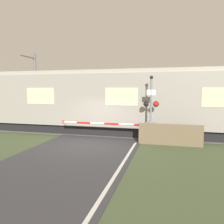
{
  "coord_description": "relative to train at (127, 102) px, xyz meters",
  "views": [
    {
      "loc": [
        3.92,
        -10.36,
        2.84
      ],
      "look_at": [
        0.76,
        1.79,
        1.56
      ],
      "focal_mm": 35.0,
      "sensor_mm": 36.0,
      "label": 1
    }
  ],
  "objects": [
    {
      "name": "track_bed",
      "position": [
        -1.27,
        0.0,
        -2.05
      ],
      "size": [
        36.0,
        3.2,
        0.13
      ],
      "color": "#666056",
      "rests_on": "ground_plane"
    },
    {
      "name": "crossing_barrier",
      "position": [
        1.26,
        -2.35,
        -1.45
      ],
      "size": [
        5.38,
        0.44,
        1.1
      ],
      "color": "gray",
      "rests_on": "ground_plane"
    },
    {
      "name": "roadside_fence",
      "position": [
        2.76,
        -2.59,
        -1.52
      ],
      "size": [
        3.2,
        0.06,
        1.1
      ],
      "color": "#726047",
      "rests_on": "ground_plane"
    },
    {
      "name": "catenary_pole",
      "position": [
        -8.11,
        2.1,
        0.97
      ],
      "size": [
        0.2,
        1.9,
        5.8
      ],
      "color": "slate",
      "rests_on": "ground_plane"
    },
    {
      "name": "train",
      "position": [
        0.0,
        0.0,
        0.0
      ],
      "size": [
        19.18,
        3.22,
        4.05
      ],
      "color": "black",
      "rests_on": "ground_plane"
    },
    {
      "name": "ground_plane",
      "position": [
        -1.27,
        -3.55,
        -2.07
      ],
      "size": [
        80.0,
        80.0,
        0.0
      ],
      "primitive_type": "plane",
      "color": "#475638"
    },
    {
      "name": "signal_post",
      "position": [
        1.75,
        -2.38,
        -0.05
      ],
      "size": [
        0.8,
        0.26,
        3.57
      ],
      "color": "gray",
      "rests_on": "ground_plane"
    }
  ]
}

